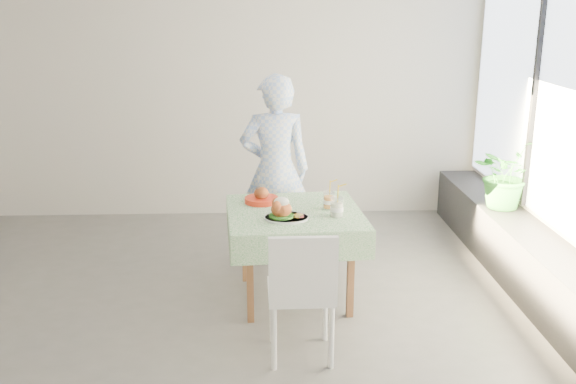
{
  "coord_description": "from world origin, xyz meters",
  "views": [
    {
      "loc": [
        0.58,
        -4.57,
        2.28
      ],
      "look_at": [
        0.79,
        0.28,
        0.88
      ],
      "focal_mm": 40.0,
      "sensor_mm": 36.0,
      "label": 1
    }
  ],
  "objects_px": {
    "chair_near": "(301,317)",
    "potted_plant": "(505,173)",
    "cafe_table": "(295,244)",
    "chair_far": "(286,238)",
    "juice_cup_orange": "(329,201)",
    "main_dish": "(284,212)",
    "diner": "(275,170)"
  },
  "relations": [
    {
      "from": "chair_near",
      "to": "potted_plant",
      "type": "relative_size",
      "value": 1.44
    },
    {
      "from": "cafe_table",
      "to": "chair_far",
      "type": "distance_m",
      "value": 0.73
    },
    {
      "from": "juice_cup_orange",
      "to": "potted_plant",
      "type": "distance_m",
      "value": 1.84
    },
    {
      "from": "chair_near",
      "to": "juice_cup_orange",
      "type": "distance_m",
      "value": 1.14
    },
    {
      "from": "main_dish",
      "to": "cafe_table",
      "type": "bearing_deg",
      "value": 65.48
    },
    {
      "from": "cafe_table",
      "to": "chair_near",
      "type": "height_order",
      "value": "chair_near"
    },
    {
      "from": "potted_plant",
      "to": "diner",
      "type": "bearing_deg",
      "value": 179.54
    },
    {
      "from": "cafe_table",
      "to": "chair_far",
      "type": "relative_size",
      "value": 1.33
    },
    {
      "from": "juice_cup_orange",
      "to": "cafe_table",
      "type": "bearing_deg",
      "value": -167.47
    },
    {
      "from": "main_dish",
      "to": "juice_cup_orange",
      "type": "relative_size",
      "value": 1.25
    },
    {
      "from": "chair_far",
      "to": "diner",
      "type": "height_order",
      "value": "diner"
    },
    {
      "from": "cafe_table",
      "to": "chair_far",
      "type": "height_order",
      "value": "chair_far"
    },
    {
      "from": "main_dish",
      "to": "juice_cup_orange",
      "type": "distance_m",
      "value": 0.45
    },
    {
      "from": "juice_cup_orange",
      "to": "potted_plant",
      "type": "xyz_separation_m",
      "value": [
        1.69,
        0.73,
        0.02
      ]
    },
    {
      "from": "diner",
      "to": "potted_plant",
      "type": "height_order",
      "value": "diner"
    },
    {
      "from": "diner",
      "to": "cafe_table",
      "type": "bearing_deg",
      "value": 95.47
    },
    {
      "from": "chair_near",
      "to": "juice_cup_orange",
      "type": "bearing_deg",
      "value": 73.9
    },
    {
      "from": "chair_far",
      "to": "diner",
      "type": "relative_size",
      "value": 0.48
    },
    {
      "from": "chair_far",
      "to": "potted_plant",
      "type": "xyz_separation_m",
      "value": [
        2.01,
        0.1,
        0.56
      ]
    },
    {
      "from": "chair_far",
      "to": "potted_plant",
      "type": "distance_m",
      "value": 2.09
    },
    {
      "from": "diner",
      "to": "juice_cup_orange",
      "type": "relative_size",
      "value": 6.39
    },
    {
      "from": "juice_cup_orange",
      "to": "chair_far",
      "type": "bearing_deg",
      "value": 116.74
    },
    {
      "from": "chair_far",
      "to": "chair_near",
      "type": "xyz_separation_m",
      "value": [
        0.04,
        -1.61,
        0.03
      ]
    },
    {
      "from": "cafe_table",
      "to": "diner",
      "type": "xyz_separation_m",
      "value": [
        -0.13,
        0.81,
        0.41
      ]
    },
    {
      "from": "chair_far",
      "to": "juice_cup_orange",
      "type": "height_order",
      "value": "juice_cup_orange"
    },
    {
      "from": "chair_far",
      "to": "cafe_table",
      "type": "bearing_deg",
      "value": -86.48
    },
    {
      "from": "diner",
      "to": "potted_plant",
      "type": "bearing_deg",
      "value": 175.57
    },
    {
      "from": "chair_near",
      "to": "main_dish",
      "type": "bearing_deg",
      "value": 97.07
    },
    {
      "from": "chair_near",
      "to": "main_dish",
      "type": "xyz_separation_m",
      "value": [
        -0.09,
        0.71,
        0.51
      ]
    },
    {
      "from": "diner",
      "to": "chair_far",
      "type": "bearing_deg",
      "value": 124.84
    },
    {
      "from": "cafe_table",
      "to": "main_dish",
      "type": "bearing_deg",
      "value": -114.52
    },
    {
      "from": "juice_cup_orange",
      "to": "potted_plant",
      "type": "relative_size",
      "value": 0.42
    }
  ]
}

